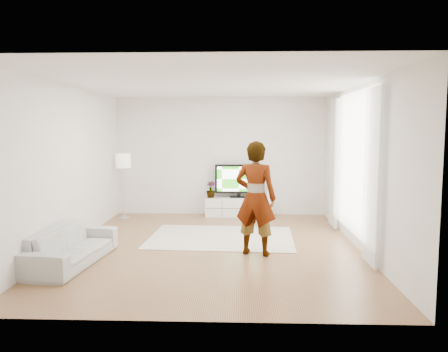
{
  "coord_description": "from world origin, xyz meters",
  "views": [
    {
      "loc": [
        0.46,
        -7.43,
        2.03
      ],
      "look_at": [
        0.18,
        0.4,
        1.2
      ],
      "focal_mm": 35.0,
      "sensor_mm": 36.0,
      "label": 1
    }
  ],
  "objects_px": {
    "media_console": "(239,207)",
    "rug": "(221,237)",
    "floor_lamp": "(123,164)",
    "player": "(256,198)",
    "sofa": "(71,246)",
    "television": "(239,180)"
  },
  "relations": [
    {
      "from": "media_console",
      "to": "rug",
      "type": "xyz_separation_m",
      "value": [
        -0.33,
        -2.12,
        -0.21
      ]
    },
    {
      "from": "media_console",
      "to": "floor_lamp",
      "type": "distance_m",
      "value": 2.86
    },
    {
      "from": "player",
      "to": "sofa",
      "type": "bearing_deg",
      "value": 29.45
    },
    {
      "from": "media_console",
      "to": "player",
      "type": "bearing_deg",
      "value": -85.1
    },
    {
      "from": "media_console",
      "to": "floor_lamp",
      "type": "bearing_deg",
      "value": -172.63
    },
    {
      "from": "player",
      "to": "floor_lamp",
      "type": "xyz_separation_m",
      "value": [
        -2.92,
        2.88,
        0.33
      ]
    },
    {
      "from": "player",
      "to": "floor_lamp",
      "type": "relative_size",
      "value": 1.23
    },
    {
      "from": "player",
      "to": "sofa",
      "type": "xyz_separation_m",
      "value": [
        -2.81,
        -0.58,
        -0.66
      ]
    },
    {
      "from": "media_console",
      "to": "sofa",
      "type": "distance_m",
      "value": 4.57
    },
    {
      "from": "television",
      "to": "player",
      "type": "distance_m",
      "value": 3.26
    },
    {
      "from": "sofa",
      "to": "floor_lamp",
      "type": "height_order",
      "value": "floor_lamp"
    },
    {
      "from": "rug",
      "to": "player",
      "type": "distance_m",
      "value": 1.56
    },
    {
      "from": "sofa",
      "to": "floor_lamp",
      "type": "distance_m",
      "value": 3.6
    },
    {
      "from": "television",
      "to": "floor_lamp",
      "type": "bearing_deg",
      "value": -172.04
    },
    {
      "from": "floor_lamp",
      "to": "rug",
      "type": "bearing_deg",
      "value": -37.5
    },
    {
      "from": "rug",
      "to": "sofa",
      "type": "relative_size",
      "value": 1.43
    },
    {
      "from": "media_console",
      "to": "rug",
      "type": "height_order",
      "value": "media_console"
    },
    {
      "from": "sofa",
      "to": "television",
      "type": "bearing_deg",
      "value": -27.57
    },
    {
      "from": "rug",
      "to": "floor_lamp",
      "type": "height_order",
      "value": "floor_lamp"
    },
    {
      "from": "rug",
      "to": "player",
      "type": "height_order",
      "value": "player"
    },
    {
      "from": "media_console",
      "to": "television",
      "type": "relative_size",
      "value": 1.39
    },
    {
      "from": "television",
      "to": "player",
      "type": "height_order",
      "value": "player"
    }
  ]
}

